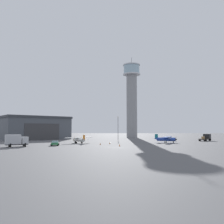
{
  "coord_description": "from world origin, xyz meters",
  "views": [
    {
      "loc": [
        -1.77,
        -59.46,
        4.69
      ],
      "look_at": [
        -1.29,
        27.49,
        11.09
      ],
      "focal_mm": 37.09,
      "sensor_mm": 36.0,
      "label": 1
    }
  ],
  "objects": [
    {
      "name": "airplane_blue",
      "position": [
        16.94,
        19.22,
        1.38
      ],
      "size": [
        7.66,
        9.62,
        2.95
      ],
      "rotation": [
        0.0,
        0.0,
        5.84
      ],
      "color": "#2847A8",
      "rests_on": "ground_plane"
    },
    {
      "name": "hangar",
      "position": [
        -37.31,
        47.98,
        5.22
      ],
      "size": [
        35.46,
        34.15,
        10.4
      ],
      "rotation": [
        0.0,
        0.0,
        -0.91
      ],
      "color": "#4C5159",
      "rests_on": "ground_plane"
    },
    {
      "name": "traffic_cone_near_right",
      "position": [
        -2.05,
        13.81,
        0.33
      ],
      "size": [
        0.36,
        0.36,
        0.68
      ],
      "color": "black",
      "rests_on": "ground_plane"
    },
    {
      "name": "car_green",
      "position": [
        -17.64,
        6.84,
        0.74
      ],
      "size": [
        2.85,
        4.37,
        1.37
      ],
      "rotation": [
        0.0,
        0.0,
        1.76
      ],
      "color": "#287A42",
      "rests_on": "ground_plane"
    },
    {
      "name": "ground_plane",
      "position": [
        0.0,
        0.0,
        0.0
      ],
      "size": [
        400.0,
        400.0,
        0.0
      ],
      "primitive_type": "plane",
      "color": "#545456"
    },
    {
      "name": "traffic_cone_near_left",
      "position": [
        0.66,
        4.07,
        0.36
      ],
      "size": [
        0.36,
        0.36,
        0.74
      ],
      "color": "black",
      "rests_on": "ground_plane"
    },
    {
      "name": "truck_flatbed_black",
      "position": [
        35.81,
        32.0,
        1.31
      ],
      "size": [
        6.39,
        6.48,
        2.72
      ],
      "rotation": [
        0.0,
        0.0,
        0.8
      ],
      "color": "#38383D",
      "rests_on": "ground_plane"
    },
    {
      "name": "traffic_cone_mid_apron",
      "position": [
        -4.91,
        10.33,
        0.27
      ],
      "size": [
        0.36,
        0.36,
        0.55
      ],
      "color": "black",
      "rests_on": "ground_plane"
    },
    {
      "name": "light_post_east",
      "position": [
        1.39,
        40.68,
        5.93
      ],
      "size": [
        0.44,
        0.44,
        10.13
      ],
      "color": "#38383D",
      "rests_on": "ground_plane"
    },
    {
      "name": "control_tower",
      "position": [
        9.87,
        67.48,
        23.11
      ],
      "size": [
        9.47,
        9.47,
        44.6
      ],
      "color": "gray",
      "rests_on": "ground_plane"
    },
    {
      "name": "airplane_white",
      "position": [
        -12.22,
        16.92,
        1.31
      ],
      "size": [
        8.31,
        7.42,
        2.81
      ],
      "rotation": [
        0.0,
        0.0,
        2.24
      ],
      "color": "white",
      "rests_on": "ground_plane"
    },
    {
      "name": "truck_box_silver",
      "position": [
        -26.85,
        2.18,
        1.75
      ],
      "size": [
        6.03,
        5.02,
        3.19
      ],
      "rotation": [
        0.0,
        0.0,
        0.55
      ],
      "color": "#38383D",
      "rests_on": "ground_plane"
    }
  ]
}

